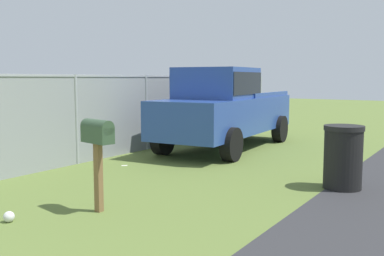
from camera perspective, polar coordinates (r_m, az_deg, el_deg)
mailbox at (r=6.15m, az=-12.04°, el=-1.26°), size 0.30×0.55×1.28m
pickup_truck at (r=11.52m, az=4.13°, el=2.77°), size 5.36×2.35×2.09m
trash_bin at (r=7.77m, az=18.82°, el=-3.55°), size 0.65×0.65×1.06m
fence_section at (r=10.56m, az=-9.91°, el=1.94°), size 16.60×0.07×1.91m
litter_bag_midfield_a at (r=6.23m, az=-22.46°, el=-10.49°), size 0.14×0.14×0.14m
litter_wrapper_by_mailbox at (r=9.48m, az=-8.68°, el=-4.78°), size 0.14×0.14×0.01m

